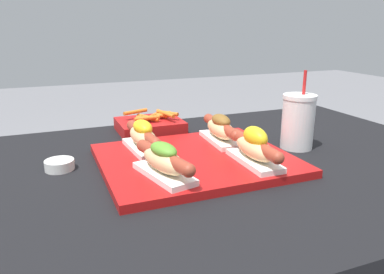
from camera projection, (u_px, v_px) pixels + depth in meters
serving_tray at (195, 160)px, 0.86m from camera, size 0.42×0.36×0.02m
hot_dog_0 at (164, 160)px, 0.73m from camera, size 0.09×0.19×0.07m
hot_dog_1 at (255, 147)px, 0.80m from camera, size 0.06×0.20×0.08m
hot_dog_2 at (143, 137)px, 0.88m from camera, size 0.07×0.20×0.07m
hot_dog_3 at (221, 129)px, 0.95m from camera, size 0.07×0.20×0.07m
sauce_bowl at (59, 164)px, 0.82m from camera, size 0.06×0.06×0.02m
drink_cup at (298, 121)px, 0.95m from camera, size 0.08×0.08×0.20m
fries_basket at (151, 125)px, 1.11m from camera, size 0.18×0.16×0.06m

